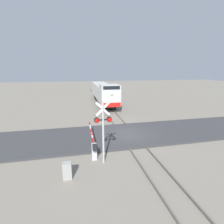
{
  "coord_description": "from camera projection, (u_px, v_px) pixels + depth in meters",
  "views": [
    {
      "loc": [
        -4.55,
        -14.12,
        6.37
      ],
      "look_at": [
        -0.93,
        3.18,
        1.63
      ],
      "focal_mm": 25.22,
      "sensor_mm": 36.0,
      "label": 1
    }
  ],
  "objects": [
    {
      "name": "road_surface",
      "position": [
        127.0,
        134.0,
        15.88
      ],
      "size": [
        36.0,
        6.0,
        0.16
      ],
      "primitive_type": "cube",
      "color": "#38383A",
      "rests_on": "ground_plane"
    },
    {
      "name": "crossing_gate",
      "position": [
        93.0,
        145.0,
        12.03
      ],
      "size": [
        0.36,
        5.69,
        1.34
      ],
      "color": "silver",
      "rests_on": "ground_plane"
    },
    {
      "name": "locomotive",
      "position": [
        103.0,
        92.0,
        30.51
      ],
      "size": [
        2.88,
        16.96,
        4.21
      ],
      "color": "black",
      "rests_on": "ground_plane"
    },
    {
      "name": "rail_track_left",
      "position": [
        121.0,
        135.0,
        15.74
      ],
      "size": [
        0.08,
        80.0,
        0.15
      ],
      "primitive_type": "cube",
      "color": "#59544C",
      "rests_on": "ground_plane"
    },
    {
      "name": "rail_track_right",
      "position": [
        134.0,
        134.0,
        16.02
      ],
      "size": [
        0.08,
        80.0,
        0.15
      ],
      "primitive_type": "cube",
      "color": "#59544C",
      "rests_on": "ground_plane"
    },
    {
      "name": "ground_plane",
      "position": [
        127.0,
        135.0,
        15.9
      ],
      "size": [
        160.0,
        160.0,
        0.0
      ],
      "primitive_type": "plane",
      "color": "gray"
    },
    {
      "name": "utility_cabinet",
      "position": [
        67.0,
        171.0,
        9.4
      ],
      "size": [
        0.52,
        0.36,
        1.07
      ],
      "primitive_type": "cube",
      "color": "#999993",
      "rests_on": "ground_plane"
    },
    {
      "name": "crossing_signal",
      "position": [
        103.0,
        126.0,
        10.43
      ],
      "size": [
        1.18,
        0.33,
        4.42
      ],
      "color": "#ADADB2",
      "rests_on": "ground_plane"
    }
  ]
}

